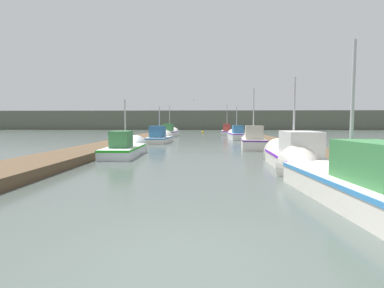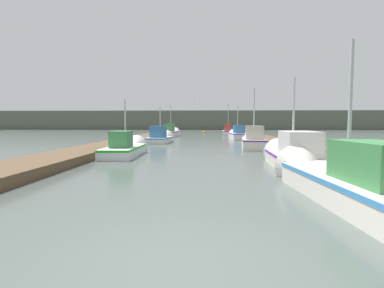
{
  "view_description": "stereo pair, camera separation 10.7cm",
  "coord_description": "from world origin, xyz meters",
  "px_view_note": "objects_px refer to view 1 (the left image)",
  "views": [
    {
      "loc": [
        0.24,
        -3.67,
        1.79
      ],
      "look_at": [
        -0.31,
        12.63,
        0.6
      ],
      "focal_mm": 28.0,
      "sensor_mm": 36.0,
      "label": 1
    },
    {
      "loc": [
        0.35,
        -3.66,
        1.79
      ],
      "look_at": [
        -0.31,
        12.63,
        0.6
      ],
      "focal_mm": 28.0,
      "sensor_mm": 36.0,
      "label": 2
    }
  ],
  "objects_px": {
    "mooring_piling_1": "(236,130)",
    "seagull_lead": "(194,100)",
    "fishing_boat_4": "(160,138)",
    "mooring_piling_0": "(262,138)",
    "fishing_boat_5": "(236,135)",
    "fishing_boat_7": "(227,132)",
    "fishing_boat_6": "(170,132)",
    "fishing_boat_2": "(127,148)",
    "fishing_boat_3": "(253,141)",
    "fishing_boat_1": "(293,155)",
    "fishing_boat_0": "(345,179)",
    "channel_buoy": "(203,132)"
  },
  "relations": [
    {
      "from": "channel_buoy",
      "to": "seagull_lead",
      "type": "relative_size",
      "value": 1.74
    },
    {
      "from": "mooring_piling_1",
      "to": "seagull_lead",
      "type": "bearing_deg",
      "value": -119.29
    },
    {
      "from": "fishing_boat_1",
      "to": "fishing_boat_7",
      "type": "relative_size",
      "value": 1.16
    },
    {
      "from": "fishing_boat_0",
      "to": "mooring_piling_0",
      "type": "relative_size",
      "value": 5.78
    },
    {
      "from": "fishing_boat_1",
      "to": "mooring_piling_0",
      "type": "bearing_deg",
      "value": 87.87
    },
    {
      "from": "fishing_boat_6",
      "to": "seagull_lead",
      "type": "xyz_separation_m",
      "value": [
        3.12,
        -4.78,
        3.72
      ]
    },
    {
      "from": "fishing_boat_2",
      "to": "fishing_boat_3",
      "type": "bearing_deg",
      "value": 28.78
    },
    {
      "from": "fishing_boat_4",
      "to": "mooring_piling_1",
      "type": "relative_size",
      "value": 3.73
    },
    {
      "from": "fishing_boat_2",
      "to": "channel_buoy",
      "type": "bearing_deg",
      "value": 81.56
    },
    {
      "from": "mooring_piling_0",
      "to": "channel_buoy",
      "type": "bearing_deg",
      "value": 100.21
    },
    {
      "from": "fishing_boat_3",
      "to": "mooring_piling_1",
      "type": "height_order",
      "value": "fishing_boat_3"
    },
    {
      "from": "fishing_boat_5",
      "to": "mooring_piling_0",
      "type": "relative_size",
      "value": 4.74
    },
    {
      "from": "fishing_boat_4",
      "to": "fishing_boat_5",
      "type": "bearing_deg",
      "value": 40.77
    },
    {
      "from": "fishing_boat_4",
      "to": "mooring_piling_0",
      "type": "bearing_deg",
      "value": -12.24
    },
    {
      "from": "fishing_boat_4",
      "to": "channel_buoy",
      "type": "distance_m",
      "value": 23.4
    },
    {
      "from": "fishing_boat_6",
      "to": "mooring_piling_1",
      "type": "relative_size",
      "value": 4.4
    },
    {
      "from": "fishing_boat_6",
      "to": "fishing_boat_0",
      "type": "bearing_deg",
      "value": -72.46
    },
    {
      "from": "fishing_boat_0",
      "to": "channel_buoy",
      "type": "bearing_deg",
      "value": 90.87
    },
    {
      "from": "fishing_boat_5",
      "to": "fishing_boat_7",
      "type": "height_order",
      "value": "fishing_boat_7"
    },
    {
      "from": "fishing_boat_6",
      "to": "fishing_boat_7",
      "type": "xyz_separation_m",
      "value": [
        7.49,
        4.04,
        -0.02
      ]
    },
    {
      "from": "fishing_boat_2",
      "to": "fishing_boat_7",
      "type": "xyz_separation_m",
      "value": [
        7.58,
        25.43,
        0.11
      ]
    },
    {
      "from": "fishing_boat_2",
      "to": "fishing_boat_7",
      "type": "distance_m",
      "value": 26.53
    },
    {
      "from": "fishing_boat_6",
      "to": "channel_buoy",
      "type": "relative_size",
      "value": 5.79
    },
    {
      "from": "fishing_boat_2",
      "to": "mooring_piling_1",
      "type": "relative_size",
      "value": 4.27
    },
    {
      "from": "fishing_boat_5",
      "to": "fishing_boat_7",
      "type": "distance_m",
      "value": 9.83
    },
    {
      "from": "fishing_boat_0",
      "to": "fishing_boat_2",
      "type": "height_order",
      "value": "fishing_boat_0"
    },
    {
      "from": "fishing_boat_4",
      "to": "fishing_boat_6",
      "type": "relative_size",
      "value": 0.85
    },
    {
      "from": "mooring_piling_0",
      "to": "mooring_piling_1",
      "type": "bearing_deg",
      "value": 89.73
    },
    {
      "from": "fishing_boat_6",
      "to": "mooring_piling_0",
      "type": "height_order",
      "value": "fishing_boat_6"
    },
    {
      "from": "mooring_piling_0",
      "to": "mooring_piling_1",
      "type": "distance_m",
      "value": 19.19
    },
    {
      "from": "fishing_boat_4",
      "to": "fishing_boat_7",
      "type": "relative_size",
      "value": 0.95
    },
    {
      "from": "mooring_piling_0",
      "to": "fishing_boat_0",
      "type": "bearing_deg",
      "value": -94.5
    },
    {
      "from": "fishing_boat_0",
      "to": "fishing_boat_7",
      "type": "height_order",
      "value": "fishing_boat_7"
    },
    {
      "from": "channel_buoy",
      "to": "mooring_piling_1",
      "type": "bearing_deg",
      "value": -53.71
    },
    {
      "from": "fishing_boat_5",
      "to": "fishing_boat_1",
      "type": "bearing_deg",
      "value": -92.3
    },
    {
      "from": "fishing_boat_1",
      "to": "fishing_boat_5",
      "type": "distance_m",
      "value": 19.77
    },
    {
      "from": "fishing_boat_7",
      "to": "seagull_lead",
      "type": "xyz_separation_m",
      "value": [
        -4.37,
        -8.83,
        3.74
      ]
    },
    {
      "from": "fishing_boat_3",
      "to": "channel_buoy",
      "type": "xyz_separation_m",
      "value": [
        -3.38,
        28.84,
        -0.38
      ]
    },
    {
      "from": "mooring_piling_0",
      "to": "fishing_boat_3",
      "type": "bearing_deg",
      "value": -110.66
    },
    {
      "from": "fishing_boat_0",
      "to": "channel_buoy",
      "type": "relative_size",
      "value": 6.32
    },
    {
      "from": "fishing_boat_0",
      "to": "fishing_boat_1",
      "type": "bearing_deg",
      "value": 83.82
    },
    {
      "from": "fishing_boat_4",
      "to": "mooring_piling_1",
      "type": "bearing_deg",
      "value": 67.14
    },
    {
      "from": "fishing_boat_2",
      "to": "fishing_boat_6",
      "type": "bearing_deg",
      "value": 88.63
    },
    {
      "from": "fishing_boat_7",
      "to": "mooring_piling_1",
      "type": "height_order",
      "value": "fishing_boat_7"
    },
    {
      "from": "fishing_boat_5",
      "to": "fishing_boat_6",
      "type": "xyz_separation_m",
      "value": [
        -7.67,
        5.79,
        0.02
      ]
    },
    {
      "from": "fishing_boat_6",
      "to": "mooring_piling_1",
      "type": "bearing_deg",
      "value": 35.38
    },
    {
      "from": "fishing_boat_5",
      "to": "mooring_piling_1",
      "type": "bearing_deg",
      "value": 81.62
    },
    {
      "from": "fishing_boat_1",
      "to": "fishing_boat_7",
      "type": "distance_m",
      "value": 29.6
    },
    {
      "from": "mooring_piling_1",
      "to": "seagull_lead",
      "type": "xyz_separation_m",
      "value": [
        -5.74,
        -10.24,
        3.58
      ]
    },
    {
      "from": "fishing_boat_4",
      "to": "channel_buoy",
      "type": "bearing_deg",
      "value": 84.79
    }
  ]
}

